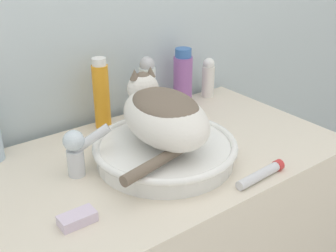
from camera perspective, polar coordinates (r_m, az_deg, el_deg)
wall_back at (r=1.35m, az=-11.34°, el=13.85°), size 8.00×0.05×2.40m
sink_basin at (r=1.14m, az=-0.39°, el=-3.26°), size 0.39×0.39×0.06m
cat at (r=1.10m, az=-0.68°, el=1.69°), size 0.32×0.33×0.17m
faucet at (r=1.09m, az=-12.16°, el=-3.05°), size 0.12×0.07×0.13m
lotion_bottle_white at (r=1.41m, az=-2.79°, el=5.44°), size 0.06×0.06×0.20m
shampoo_bottle_tall at (r=1.32m, az=-9.01°, el=4.25°), size 0.05×0.05×0.23m
mouthwash_bottle at (r=1.49m, az=2.02°, el=6.55°), size 0.07×0.07×0.20m
deodorant_stick at (r=1.58m, az=5.47°, el=6.56°), size 0.05×0.05×0.15m
cream_tube at (r=1.10m, az=12.51°, el=-6.41°), size 0.16×0.04×0.03m
soap_bar at (r=0.95m, az=-12.18°, el=-12.15°), size 0.08×0.04×0.02m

